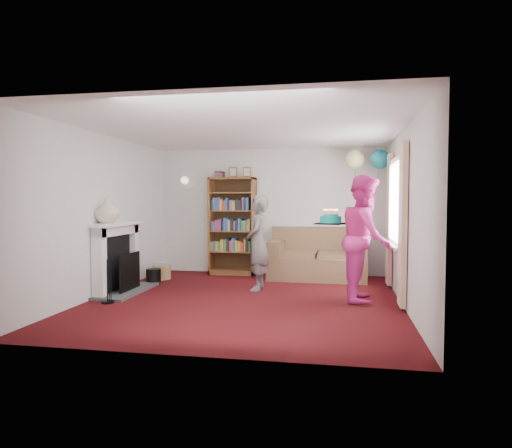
% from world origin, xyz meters
% --- Properties ---
extents(ground, '(5.00, 5.00, 0.00)m').
position_xyz_m(ground, '(0.00, 0.00, 0.00)').
color(ground, black).
rests_on(ground, ground).
extents(wall_back, '(4.50, 0.02, 2.50)m').
position_xyz_m(wall_back, '(0.00, 2.51, 1.25)').
color(wall_back, silver).
rests_on(wall_back, ground).
extents(wall_left, '(0.02, 5.00, 2.50)m').
position_xyz_m(wall_left, '(-2.26, 0.00, 1.25)').
color(wall_left, silver).
rests_on(wall_left, ground).
extents(wall_right, '(0.02, 5.00, 2.50)m').
position_xyz_m(wall_right, '(2.26, 0.00, 1.25)').
color(wall_right, silver).
rests_on(wall_right, ground).
extents(ceiling, '(4.50, 5.00, 0.01)m').
position_xyz_m(ceiling, '(0.00, 0.00, 2.50)').
color(ceiling, white).
rests_on(ceiling, wall_back).
extents(fireplace, '(0.55, 1.80, 1.12)m').
position_xyz_m(fireplace, '(-2.09, 0.19, 0.51)').
color(fireplace, '#3F3F42').
rests_on(fireplace, ground).
extents(window_bay, '(0.14, 2.02, 2.20)m').
position_xyz_m(window_bay, '(2.21, 0.60, 1.20)').
color(window_bay, white).
rests_on(window_bay, ground).
extents(wall_sconce, '(0.16, 0.23, 0.16)m').
position_xyz_m(wall_sconce, '(-1.75, 2.36, 1.88)').
color(wall_sconce, gold).
rests_on(wall_sconce, ground).
extents(bookcase, '(0.91, 0.42, 2.14)m').
position_xyz_m(bookcase, '(-0.73, 2.30, 0.94)').
color(bookcase, '#472B14').
rests_on(bookcase, ground).
extents(sofa, '(1.80, 0.95, 0.95)m').
position_xyz_m(sofa, '(0.97, 2.07, 0.35)').
color(sofa, brown).
rests_on(sofa, ground).
extents(wicker_basket, '(0.34, 0.34, 0.32)m').
position_xyz_m(wicker_basket, '(-1.90, 1.45, 0.14)').
color(wicker_basket, olive).
rests_on(wicker_basket, ground).
extents(person_striped, '(0.39, 0.58, 1.55)m').
position_xyz_m(person_striped, '(0.05, 0.77, 0.78)').
color(person_striped, black).
rests_on(person_striped, ground).
extents(person_magenta, '(0.76, 0.94, 1.84)m').
position_xyz_m(person_magenta, '(1.75, 0.28, 0.92)').
color(person_magenta, '#D32A87').
rests_on(person_magenta, ground).
extents(birthday_cake, '(0.38, 0.38, 0.22)m').
position_xyz_m(birthday_cake, '(1.24, 0.30, 1.19)').
color(birthday_cake, black).
rests_on(birthday_cake, ground).
extents(balloons, '(0.79, 0.37, 1.71)m').
position_xyz_m(balloons, '(1.86, 1.99, 2.22)').
color(balloons, '#3F3F3F').
rests_on(balloons, ground).
extents(mantel_vase, '(0.42, 0.42, 0.38)m').
position_xyz_m(mantel_vase, '(-2.12, -0.15, 1.32)').
color(mantel_vase, beige).
rests_on(mantel_vase, fireplace).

